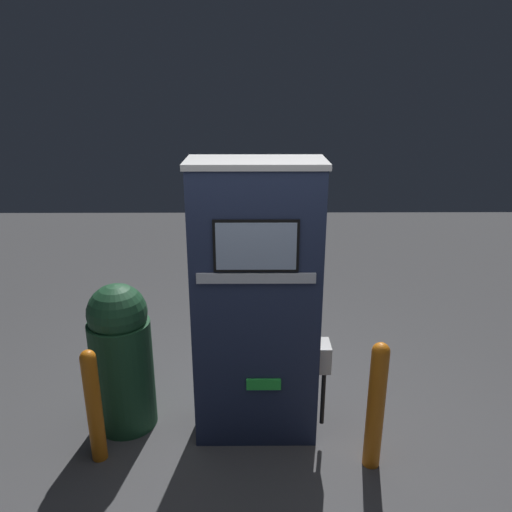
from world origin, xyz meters
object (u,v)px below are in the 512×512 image
object	(u,v)px
safety_bollard	(376,403)
safety_bollard_far	(94,404)
gas_pump	(256,306)
trash_bin	(121,356)

from	to	relation	value
safety_bollard	safety_bollard_far	distance (m)	1.94
gas_pump	trash_bin	distance (m)	1.12
safety_bollard	trash_bin	world-z (taller)	trash_bin
trash_bin	safety_bollard_far	distance (m)	0.44
trash_bin	safety_bollard	bearing A→B (deg)	-14.41
safety_bollard	trash_bin	xyz separation A→B (m)	(-1.83, 0.47, 0.10)
gas_pump	trash_bin	size ratio (longest dim) A/B	1.77
gas_pump	safety_bollard	bearing A→B (deg)	-26.15
safety_bollard	safety_bollard_far	world-z (taller)	safety_bollard
trash_bin	gas_pump	bearing A→B (deg)	-4.10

